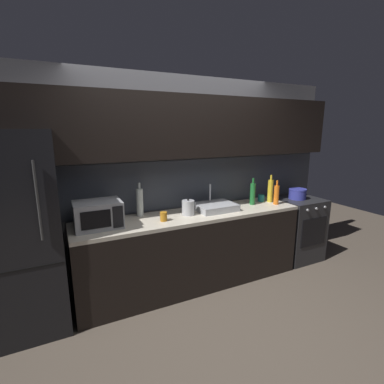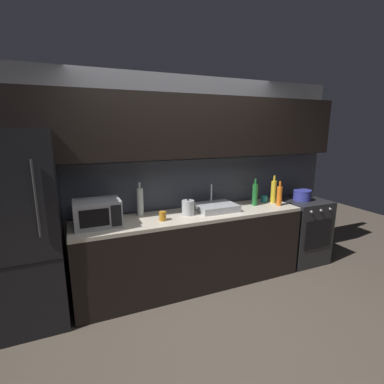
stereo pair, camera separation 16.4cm
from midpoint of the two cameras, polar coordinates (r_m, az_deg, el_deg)
ground_plane at (r=3.03m, az=6.86°, el=-25.67°), size 10.00×10.00×0.00m
back_wall at (r=3.46m, az=-3.38°, el=7.20°), size 4.46×0.44×2.50m
counter_run at (r=3.48m, az=-1.19°, el=-11.58°), size 2.72×0.60×0.90m
refrigerator at (r=3.05m, az=-32.66°, el=-7.35°), size 0.68×0.69×1.88m
oven_range at (r=4.42m, az=19.41°, el=-6.93°), size 0.60×0.62×0.90m
microwave at (r=3.02m, az=-19.98°, el=-4.29°), size 0.46×0.35×0.27m
sink_basin at (r=3.47m, az=3.38°, el=-2.99°), size 0.48×0.38×0.30m
kettle at (r=3.26m, az=-2.21°, el=-3.18°), size 0.18×0.15×0.19m
wine_bottle_clear at (r=3.27m, az=-11.94°, el=-1.99°), size 0.08×0.08×0.39m
wine_bottle_green at (r=3.76m, az=10.95°, el=-0.32°), size 0.07×0.07×0.35m
wine_bottle_orange at (r=3.84m, az=15.54°, el=-0.52°), size 0.07×0.07×0.32m
wine_bottle_yellow at (r=3.95m, az=14.43°, el=0.29°), size 0.07×0.07×0.37m
mug_teal at (r=3.97m, az=12.65°, el=-1.22°), size 0.09×0.09×0.09m
mug_amber at (r=3.08m, az=-7.29°, el=-4.95°), size 0.08×0.08×0.10m
cooking_pot at (r=4.25m, az=19.54°, el=-0.35°), size 0.24×0.24×0.15m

